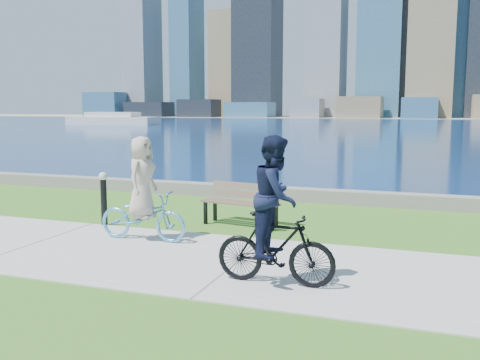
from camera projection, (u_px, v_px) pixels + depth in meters
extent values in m
plane|color=#31651A|center=(236.00, 264.00, 8.71)|extent=(320.00, 320.00, 0.00)
cube|color=#A3A39E|center=(236.00, 264.00, 8.71)|extent=(80.00, 3.50, 0.02)
cube|color=slate|center=(315.00, 195.00, 14.47)|extent=(90.00, 0.50, 0.35)
cube|color=navy|center=(410.00, 125.00, 75.87)|extent=(320.00, 131.00, 0.01)
cube|color=gray|center=(420.00, 118.00, 129.97)|extent=(320.00, 30.00, 0.12)
cube|color=navy|center=(105.00, 105.00, 146.70)|extent=(10.18, 6.61, 6.66)
cube|color=black|center=(149.00, 110.00, 143.21)|extent=(11.34, 7.57, 3.97)
cube|color=black|center=(199.00, 108.00, 138.74)|extent=(9.58, 7.08, 4.61)
cube|color=navy|center=(250.00, 110.00, 134.84)|extent=(11.27, 7.90, 3.83)
cube|color=slate|center=(307.00, 108.00, 129.18)|extent=(7.14, 6.78, 4.60)
cube|color=#756548|center=(360.00, 108.00, 124.51)|extent=(9.95, 8.43, 5.04)
cube|color=navy|center=(420.00, 108.00, 119.70)|extent=(7.69, 8.38, 4.74)
cube|color=slate|center=(142.00, 33.00, 150.16)|extent=(7.01, 11.00, 46.39)
cube|color=navy|center=(187.00, 54.00, 148.99)|extent=(6.03, 10.42, 34.68)
cube|color=#756548|center=(232.00, 65.00, 145.69)|extent=(9.58, 10.10, 28.05)
cube|color=black|center=(258.00, 8.00, 138.08)|extent=(10.66, 11.33, 56.04)
cube|color=navy|center=(380.00, 56.00, 131.49)|extent=(10.31, 9.55, 30.42)
cube|color=silver|center=(113.00, 121.00, 78.60)|extent=(13.77, 3.93, 1.18)
cube|color=silver|center=(112.00, 114.00, 78.48)|extent=(7.87, 2.95, 0.69)
cube|color=black|center=(206.00, 213.00, 11.72)|extent=(0.08, 0.08, 0.49)
cube|color=black|center=(268.00, 220.00, 10.97)|extent=(0.08, 0.08, 0.49)
cube|color=black|center=(215.00, 210.00, 12.06)|extent=(0.08, 0.08, 0.49)
cube|color=black|center=(276.00, 217.00, 11.31)|extent=(0.08, 0.08, 0.49)
cube|color=brown|center=(236.00, 204.00, 11.31)|extent=(1.74, 0.40, 0.04)
cube|color=brown|center=(240.00, 203.00, 11.46)|extent=(1.74, 0.40, 0.04)
cube|color=brown|center=(244.00, 201.00, 11.61)|extent=(1.74, 0.40, 0.04)
cube|color=brown|center=(247.00, 194.00, 11.70)|extent=(1.73, 0.36, 0.13)
cube|color=brown|center=(247.00, 186.00, 11.71)|extent=(1.73, 0.36, 0.13)
cylinder|color=black|center=(104.00, 202.00, 11.52)|extent=(0.13, 0.13, 1.03)
sphere|color=beige|center=(103.00, 176.00, 11.45)|extent=(0.19, 0.19, 0.19)
imported|color=#5AAADB|center=(143.00, 216.00, 10.18)|extent=(0.65, 1.79, 0.93)
imported|color=beige|center=(142.00, 177.00, 10.08)|extent=(0.51, 0.77, 1.56)
imported|color=black|center=(275.00, 249.00, 7.62)|extent=(0.53, 1.74, 1.04)
imported|color=#111533|center=(276.00, 196.00, 7.51)|extent=(0.65, 0.83, 1.71)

